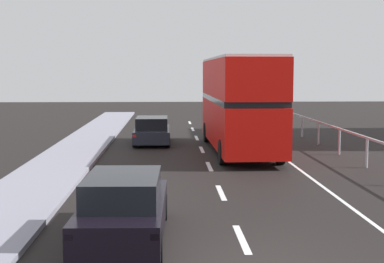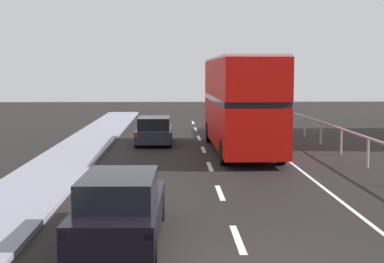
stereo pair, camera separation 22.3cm
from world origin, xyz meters
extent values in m
cube|color=silver|center=(0.00, 1.62, 0.00)|extent=(0.16, 2.19, 0.01)
cube|color=silver|center=(0.00, 6.46, 0.00)|extent=(0.16, 2.19, 0.01)
cube|color=silver|center=(0.00, 11.30, 0.00)|extent=(0.16, 2.19, 0.01)
cube|color=silver|center=(0.00, 16.15, 0.00)|extent=(0.16, 2.19, 0.01)
cube|color=silver|center=(0.00, 20.99, 0.00)|extent=(0.16, 2.19, 0.01)
cube|color=silver|center=(0.00, 25.83, 0.00)|extent=(0.16, 2.19, 0.01)
cube|color=silver|center=(0.00, 30.67, 0.00)|extent=(0.16, 2.19, 0.01)
cube|color=silver|center=(3.33, 9.00, 0.00)|extent=(0.12, 46.00, 0.01)
cylinder|color=#ADAFB8|center=(5.97, 10.75, 0.57)|extent=(0.10, 0.10, 1.15)
cylinder|color=#ADAFB8|center=(5.97, 14.25, 0.57)|extent=(0.10, 0.10, 1.15)
cylinder|color=#ADAFB8|center=(5.97, 17.75, 0.57)|extent=(0.10, 0.10, 1.15)
cylinder|color=#ADAFB8|center=(5.97, 21.25, 0.57)|extent=(0.10, 0.10, 1.15)
cylinder|color=#ADAFB8|center=(5.97, 24.75, 0.57)|extent=(0.10, 0.10, 1.15)
cylinder|color=#ADAFB8|center=(5.97, 28.25, 0.57)|extent=(0.10, 0.10, 1.15)
cube|color=red|center=(1.64, 15.36, 1.33)|extent=(2.65, 10.53, 1.96)
cube|color=black|center=(1.64, 15.36, 2.43)|extent=(2.67, 10.11, 0.24)
cube|color=red|center=(1.64, 15.36, 3.37)|extent=(2.65, 10.53, 1.65)
cube|color=silver|center=(1.64, 15.36, 4.24)|extent=(2.60, 10.32, 0.10)
cube|color=black|center=(1.56, 20.59, 1.43)|extent=(2.24, 0.07, 1.37)
cube|color=yellow|center=(1.56, 20.59, 3.78)|extent=(1.50, 0.06, 0.28)
cylinder|color=black|center=(0.44, 19.19, 0.50)|extent=(0.30, 1.00, 1.00)
cylinder|color=black|center=(2.73, 19.23, 0.50)|extent=(0.30, 1.00, 1.00)
cylinder|color=black|center=(0.55, 11.70, 0.50)|extent=(0.30, 1.00, 1.00)
cylinder|color=black|center=(2.85, 11.74, 0.50)|extent=(0.30, 1.00, 1.00)
cube|color=black|center=(-2.56, 1.76, 0.52)|extent=(1.85, 4.63, 0.69)
cube|color=black|center=(-2.57, 1.54, 1.16)|extent=(1.59, 2.56, 0.59)
cube|color=red|center=(-3.39, -0.48, 0.70)|extent=(0.16, 0.06, 0.12)
cube|color=red|center=(-1.85, -0.52, 0.70)|extent=(0.16, 0.06, 0.12)
cylinder|color=black|center=(-3.31, 3.38, 0.32)|extent=(0.22, 0.64, 0.64)
cylinder|color=black|center=(-1.73, 3.34, 0.32)|extent=(0.22, 0.64, 0.64)
cylinder|color=black|center=(-3.39, 0.19, 0.32)|extent=(0.22, 0.64, 0.64)
cylinder|color=black|center=(-1.81, 0.15, 0.32)|extent=(0.22, 0.64, 0.64)
cube|color=#212631|center=(-2.39, 18.58, 0.48)|extent=(1.78, 4.31, 0.60)
cube|color=black|center=(-2.39, 18.36, 1.08)|extent=(1.56, 2.37, 0.59)
cube|color=red|center=(-3.18, 16.46, 0.63)|extent=(0.16, 0.06, 0.12)
cube|color=red|center=(-1.60, 16.46, 0.63)|extent=(0.16, 0.06, 0.12)
cylinder|color=black|center=(-3.20, 20.03, 0.32)|extent=(0.20, 0.64, 0.64)
cylinder|color=black|center=(-1.59, 20.03, 0.32)|extent=(0.20, 0.64, 0.64)
cylinder|color=black|center=(-3.20, 17.13, 0.32)|extent=(0.20, 0.64, 0.64)
cylinder|color=black|center=(-1.59, 17.13, 0.32)|extent=(0.20, 0.64, 0.64)
camera|label=1|loc=(-1.61, -10.53, 3.63)|focal=53.60mm
camera|label=2|loc=(-1.39, -10.54, 3.63)|focal=53.60mm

